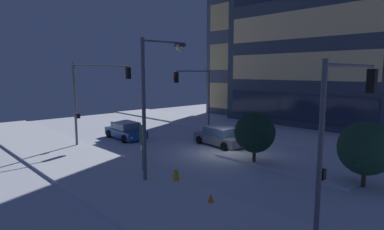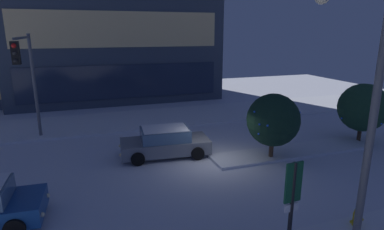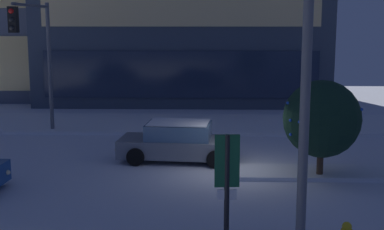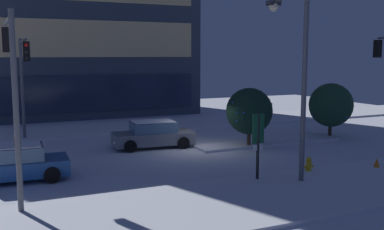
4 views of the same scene
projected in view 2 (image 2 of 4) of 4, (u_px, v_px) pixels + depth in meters
name	position (u px, v px, depth m)	size (l,w,h in m)	color
ground	(214.00, 162.00, 15.63)	(52.00, 52.00, 0.00)	silver
curb_strip_far	(168.00, 117.00, 23.57)	(52.00, 5.20, 0.14)	silver
median_strip	(293.00, 151.00, 16.86)	(9.00, 1.80, 0.14)	silver
office_tower_secondary	(31.00, 13.00, 29.47)	(15.05, 10.37, 15.64)	#4C5466
car_far	(165.00, 142.00, 16.29)	(4.68, 2.40, 1.49)	slate
traffic_light_corner_far_left	(27.00, 70.00, 16.46)	(0.32, 4.82, 6.10)	#565960
street_lamp_arched	(355.00, 82.00, 8.35)	(0.56, 2.71, 7.58)	#565960
fire_hydrant	(357.00, 219.00, 10.25)	(0.48, 0.26, 0.75)	gold
parking_info_sign	(292.00, 197.00, 8.84)	(0.55, 0.12, 2.79)	black
decorated_tree_median	(273.00, 120.00, 15.50)	(2.59, 2.59, 3.33)	#473323
decorated_tree_left_of_median	(363.00, 108.00, 18.10)	(2.73, 2.73, 3.39)	#473323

